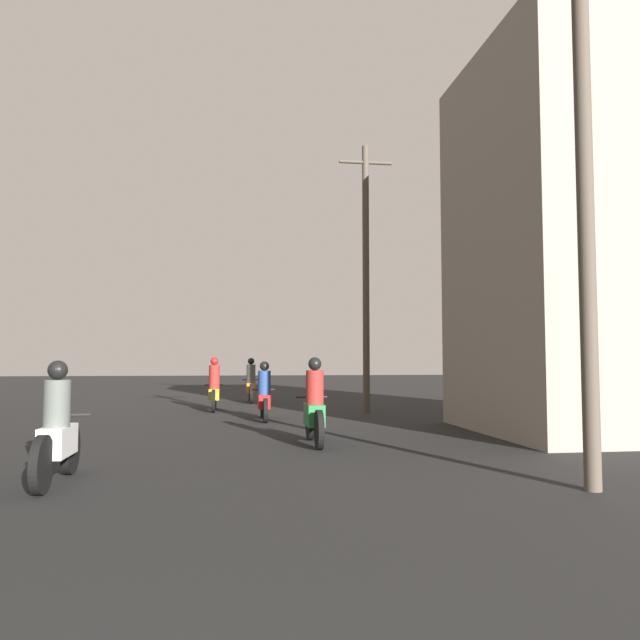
% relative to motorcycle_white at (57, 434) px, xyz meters
% --- Properties ---
extents(motorcycle_white, '(0.60, 1.96, 1.53)m').
position_rel_motorcycle_white_xyz_m(motorcycle_white, '(0.00, 0.00, 0.00)').
color(motorcycle_white, black).
rests_on(motorcycle_white, ground_plane).
extents(motorcycle_green, '(0.60, 1.95, 1.58)m').
position_rel_motorcycle_white_xyz_m(motorcycle_green, '(3.62, 3.07, 0.02)').
color(motorcycle_green, black).
rests_on(motorcycle_green, ground_plane).
extents(motorcycle_red, '(0.60, 2.05, 1.49)m').
position_rel_motorcycle_white_xyz_m(motorcycle_red, '(2.95, 7.81, -0.02)').
color(motorcycle_red, black).
rests_on(motorcycle_red, ground_plane).
extents(motorcycle_yellow, '(0.60, 2.00, 1.61)m').
position_rel_motorcycle_white_xyz_m(motorcycle_yellow, '(1.61, 10.90, 0.02)').
color(motorcycle_yellow, black).
rests_on(motorcycle_yellow, ground_plane).
extents(motorcycle_orange, '(0.60, 2.02, 1.60)m').
position_rel_motorcycle_white_xyz_m(motorcycle_orange, '(2.81, 14.42, 0.03)').
color(motorcycle_orange, black).
rests_on(motorcycle_orange, ground_plane).
extents(building_right_near, '(5.62, 5.14, 8.15)m').
position_rel_motorcycle_white_xyz_m(building_right_near, '(10.11, 4.12, 3.46)').
color(building_right_near, gray).
rests_on(building_right_near, ground_plane).
extents(utility_pole_near, '(1.60, 0.20, 7.11)m').
position_rel_motorcycle_white_xyz_m(utility_pole_near, '(6.34, -1.30, 3.10)').
color(utility_pole_near, '#4C4238').
rests_on(utility_pole_near, ground_plane).
extents(utility_pole_far, '(1.60, 0.20, 7.95)m').
position_rel_motorcycle_white_xyz_m(utility_pole_far, '(6.05, 9.82, 3.52)').
color(utility_pole_far, '#4C4238').
rests_on(utility_pole_far, ground_plane).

